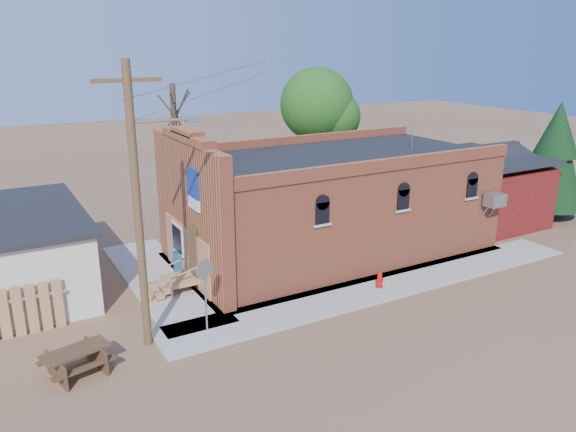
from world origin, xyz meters
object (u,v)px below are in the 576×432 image
utility_pole (139,203)px  stop_sign (205,277)px  trash_barrel (180,262)px  picnic_table (76,358)px  brick_bar (329,204)px  fire_hydrant (380,280)px

utility_pole → stop_sign: size_ratio=3.52×
trash_barrel → picnic_table: size_ratio=0.41×
brick_bar → utility_pole: utility_pole is taller
fire_hydrant → stop_sign: stop_sign is taller
utility_pole → trash_barrel: utility_pole is taller
fire_hydrant → trash_barrel: bearing=141.4°
utility_pole → fire_hydrant: (9.22, -0.31, -4.37)m
fire_hydrant → brick_bar: bearing=85.2°
stop_sign → picnic_table: stop_sign is taller
utility_pole → fire_hydrant: 10.21m
utility_pole → picnic_table: utility_pole is taller
brick_bar → picnic_table: bearing=-157.7°
utility_pole → fire_hydrant: bearing=-1.9°
utility_pole → stop_sign: 3.34m
brick_bar → picnic_table: (-12.16, -4.99, -1.82)m
brick_bar → fire_hydrant: 5.02m
stop_sign → trash_barrel: (0.94, 5.43, -1.52)m
brick_bar → stop_sign: size_ratio=6.42×
fire_hydrant → trash_barrel: (-6.37, 5.50, 0.11)m
fire_hydrant → utility_pole: bearing=-179.7°
brick_bar → picnic_table: 13.27m
fire_hydrant → stop_sign: size_ratio=0.26×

